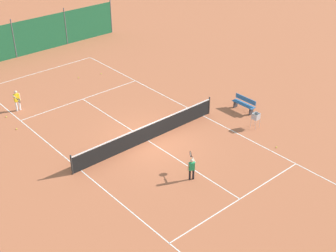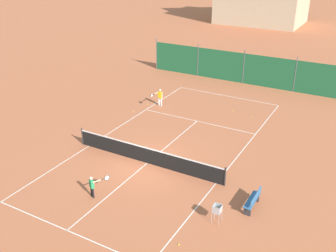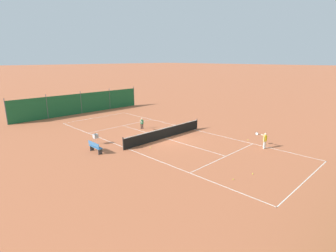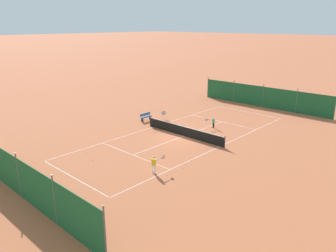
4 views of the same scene
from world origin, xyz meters
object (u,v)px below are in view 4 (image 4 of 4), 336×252
object	(u,v)px
ball_hopper	(164,114)
player_far_baseline	(213,122)
tennis_ball_by_net_left	(166,175)
tennis_ball_service_box	(86,153)
tennis_ball_alley_right	(181,116)
tennis_ball_by_net_right	(92,160)
tennis_ball_mid_court	(183,168)
courtside_bench	(146,117)
tennis_net	(184,131)
player_far_service	(154,163)
tennis_ball_alley_left	(155,132)

from	to	relation	value
ball_hopper	player_far_baseline	bearing A→B (deg)	-169.38
tennis_ball_by_net_left	tennis_ball_service_box	world-z (taller)	same
tennis_ball_alley_right	tennis_ball_by_net_right	xyz separation A→B (m)	(-3.05, 14.15, 0.00)
tennis_ball_mid_court	ball_hopper	distance (m)	13.10
player_far_baseline	tennis_ball_by_net_right	world-z (taller)	player_far_baseline
player_far_baseline	tennis_ball_by_net_left	bearing A→B (deg)	109.53
ball_hopper	courtside_bench	distance (m)	2.02
tennis_net	ball_hopper	bearing A→B (deg)	-27.93
player_far_service	ball_hopper	size ratio (longest dim) A/B	1.44
tennis_ball_by_net_left	ball_hopper	xyz separation A→B (m)	(9.85, -10.11, 0.62)
tennis_ball_alley_right	courtside_bench	distance (m)	4.21
tennis_ball_alley_right	courtside_bench	bearing A→B (deg)	64.47
tennis_net	player_far_baseline	size ratio (longest dim) A/B	8.19
tennis_ball_alley_left	tennis_ball_mid_court	distance (m)	8.71
tennis_ball_alley_left	courtside_bench	size ratio (longest dim) A/B	0.04
tennis_ball_mid_court	ball_hopper	xyz separation A→B (m)	(10.01, -8.43, 0.62)
tennis_ball_by_net_left	tennis_ball_service_box	bearing A→B (deg)	11.46
tennis_ball_by_net_right	tennis_ball_alley_right	bearing A→B (deg)	-77.83
tennis_ball_alley_right	tennis_ball_service_box	xyz separation A→B (m)	(-1.53, 13.70, 0.00)
tennis_ball_alley_left	tennis_ball_mid_court	xyz separation A→B (m)	(-7.46, 4.49, 0.00)
player_far_service	tennis_ball_by_net_left	xyz separation A→B (m)	(-0.91, -0.27, -0.72)
player_far_baseline	tennis_ball_alley_right	distance (m)	5.23
tennis_ball_alley_left	tennis_ball_mid_court	world-z (taller)	same
tennis_ball_alley_right	tennis_ball_alley_left	distance (m)	6.26
tennis_ball_service_box	courtside_bench	bearing A→B (deg)	-71.39
tennis_net	tennis_ball_service_box	bearing A→B (deg)	71.21
player_far_service	tennis_net	bearing A→B (deg)	-64.36
tennis_ball_by_net_right	tennis_ball_service_box	xyz separation A→B (m)	(1.52, -0.45, 0.00)
tennis_ball_mid_court	tennis_ball_alley_right	bearing A→B (deg)	-48.64
tennis_net	player_far_baseline	distance (m)	3.96
player_far_baseline	tennis_ball_by_net_left	xyz separation A→B (m)	(-3.98, 11.21, -0.63)
player_far_service	tennis_ball_mid_court	xyz separation A→B (m)	(-1.07, -1.95, -0.72)
tennis_ball_by_net_right	ball_hopper	xyz separation A→B (m)	(3.82, -12.09, 0.62)
tennis_net	tennis_ball_by_net_left	bearing A→B (deg)	121.91
tennis_net	courtside_bench	world-z (taller)	tennis_net
courtside_bench	player_far_service	bearing A→B (deg)	139.04
tennis_ball_alley_left	courtside_bench	distance (m)	4.24
player_far_baseline	courtside_bench	world-z (taller)	player_far_baseline
tennis_ball_mid_court	tennis_ball_by_net_right	world-z (taller)	same
tennis_ball_mid_court	tennis_ball_by_net_left	xyz separation A→B (m)	(0.16, 1.68, 0.00)
tennis_ball_service_box	player_far_baseline	bearing A→B (deg)	-105.66
tennis_ball_by_net_right	courtside_bench	world-z (taller)	courtside_bench
tennis_ball_alley_left	ball_hopper	world-z (taller)	ball_hopper
tennis_ball_by_net_right	tennis_ball_alley_left	bearing A→B (deg)	-81.16
tennis_ball_by_net_right	tennis_ball_by_net_left	world-z (taller)	same
tennis_ball_alley_left	tennis_ball_by_net_right	world-z (taller)	same
player_far_service	tennis_ball_service_box	distance (m)	6.79
player_far_service	tennis_ball_by_net_left	world-z (taller)	player_far_service
player_far_service	tennis_ball_by_net_right	bearing A→B (deg)	18.51
tennis_net	tennis_ball_mid_court	distance (m)	7.34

